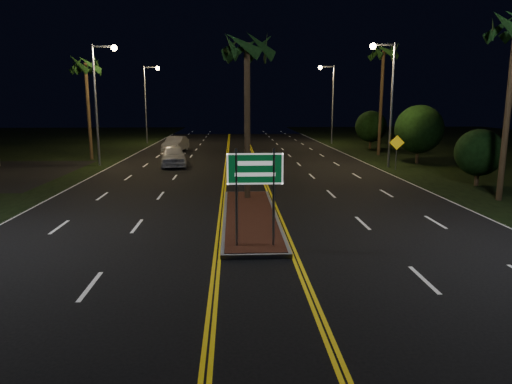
{
  "coord_description": "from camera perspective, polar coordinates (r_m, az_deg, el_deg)",
  "views": [
    {
      "loc": [
        -0.7,
        -11.55,
        4.76
      ],
      "look_at": [
        0.04,
        3.04,
        1.9
      ],
      "focal_mm": 32.0,
      "sensor_mm": 36.0,
      "label": 1
    }
  ],
  "objects": [
    {
      "name": "median_island",
      "position": [
        19.14,
        -0.73,
        -3.06
      ],
      "size": [
        2.25,
        10.25,
        0.17
      ],
      "color": "gray",
      "rests_on": "ground"
    },
    {
      "name": "streetlight_left_far",
      "position": [
        56.43,
        -13.31,
        11.7
      ],
      "size": [
        1.91,
        0.44,
        9.0
      ],
      "color": "gray",
      "rests_on": "ground"
    },
    {
      "name": "streetlight_right_far",
      "position": [
        54.74,
        9.22,
        11.88
      ],
      "size": [
        1.91,
        0.44,
        9.0
      ],
      "color": "gray",
      "rests_on": "ground"
    },
    {
      "name": "car_near",
      "position": [
        35.49,
        -10.3,
        4.68
      ],
      "size": [
        3.06,
        5.77,
        1.84
      ],
      "primitive_type": "imported",
      "rotation": [
        0.0,
        0.0,
        0.13
      ],
      "color": "silver",
      "rests_on": "ground"
    },
    {
      "name": "palm_median",
      "position": [
        22.2,
        -1.14,
        17.58
      ],
      "size": [
        2.4,
        2.4,
        8.3
      ],
      "color": "#382819",
      "rests_on": "ground"
    },
    {
      "name": "palm_right_far",
      "position": [
        43.9,
        15.67,
        16.41
      ],
      "size": [
        2.4,
        2.4,
        10.3
      ],
      "color": "#382819",
      "rests_on": "ground"
    },
    {
      "name": "shrub_far",
      "position": [
        49.77,
        14.17,
        7.95
      ],
      "size": [
        3.24,
        3.24,
        3.96
      ],
      "color": "#382819",
      "rests_on": "ground"
    },
    {
      "name": "palm_left_far",
      "position": [
        41.46,
        -20.55,
        14.53
      ],
      "size": [
        2.4,
        2.4,
        8.8
      ],
      "color": "#382819",
      "rests_on": "ground"
    },
    {
      "name": "ground",
      "position": [
        12.51,
        0.52,
        -11.29
      ],
      "size": [
        120.0,
        120.0,
        0.0
      ],
      "primitive_type": "plane",
      "color": "black",
      "rests_on": "ground"
    },
    {
      "name": "streetlight_right_mid",
      "position": [
        35.41,
        16.09,
        12.11
      ],
      "size": [
        1.91,
        0.44,
        9.0
      ],
      "color": "gray",
      "rests_on": "ground"
    },
    {
      "name": "streetlight_left_mid",
      "position": [
        36.91,
        -18.91,
        11.89
      ],
      "size": [
        1.91,
        0.44,
        9.0
      ],
      "color": "gray",
      "rests_on": "ground"
    },
    {
      "name": "highway_sign",
      "position": [
        14.55,
        -0.12,
        1.76
      ],
      "size": [
        1.8,
        0.08,
        3.2
      ],
      "color": "gray",
      "rests_on": "ground"
    },
    {
      "name": "shrub_near",
      "position": [
        29.36,
        26.11,
        4.45
      ],
      "size": [
        2.7,
        2.7,
        3.3
      ],
      "color": "#382819",
      "rests_on": "ground"
    },
    {
      "name": "car_far",
      "position": [
        45.97,
        -10.02,
        6.07
      ],
      "size": [
        3.06,
        5.56,
        1.76
      ],
      "primitive_type": "imported",
      "rotation": [
        0.0,
        0.0,
        -0.16
      ],
      "color": "silver",
      "rests_on": "ground"
    },
    {
      "name": "shrub_mid",
      "position": [
        38.52,
        19.7,
        7.41
      ],
      "size": [
        3.78,
        3.78,
        4.62
      ],
      "color": "#382819",
      "rests_on": "ground"
    },
    {
      "name": "warning_sign",
      "position": [
        34.47,
        17.18,
        5.35
      ],
      "size": [
        1.03,
        0.22,
        2.48
      ],
      "rotation": [
        0.0,
        0.0,
        -0.19
      ],
      "color": "gray",
      "rests_on": "ground"
    }
  ]
}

